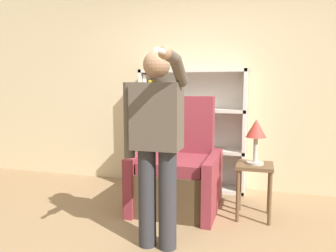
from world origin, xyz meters
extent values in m
cube|color=beige|center=(0.00, 2.03, 1.40)|extent=(8.00, 0.06, 2.80)
cube|color=silver|center=(-0.69, 1.85, 0.78)|extent=(0.04, 0.28, 1.56)
cube|color=silver|center=(0.65, 1.85, 0.78)|extent=(0.04, 0.28, 1.56)
cube|color=silver|center=(-0.02, 1.98, 0.78)|extent=(1.38, 0.01, 1.56)
cube|color=silver|center=(-0.02, 1.85, 0.02)|extent=(1.38, 0.28, 0.04)
cube|color=silver|center=(-0.02, 1.85, 0.52)|extent=(1.38, 0.28, 0.04)
cube|color=silver|center=(-0.02, 1.85, 1.04)|extent=(1.38, 0.28, 0.04)
cube|color=silver|center=(-0.02, 1.85, 1.54)|extent=(1.38, 0.28, 0.04)
cube|color=#BC4C56|center=(-0.64, 1.85, 0.26)|extent=(0.03, 0.16, 0.45)
cube|color=#1E47B2|center=(-0.60, 1.85, 0.26)|extent=(0.04, 0.17, 0.43)
cube|color=red|center=(-0.56, 1.85, 0.27)|extent=(0.05, 0.16, 0.46)
cube|color=purple|center=(-0.51, 1.85, 0.24)|extent=(0.04, 0.22, 0.40)
cube|color=black|center=(-0.46, 1.85, 0.19)|extent=(0.04, 0.22, 0.30)
cube|color=gold|center=(-0.42, 1.85, 0.27)|extent=(0.03, 0.19, 0.45)
cube|color=red|center=(-0.64, 1.85, 0.72)|extent=(0.04, 0.18, 0.35)
cube|color=#1E47B2|center=(-0.60, 1.85, 0.76)|extent=(0.03, 0.22, 0.43)
cube|color=red|center=(-0.56, 1.85, 0.69)|extent=(0.03, 0.19, 0.29)
cube|color=red|center=(-0.52, 1.85, 0.69)|extent=(0.05, 0.18, 0.29)
cube|color=#BC4C56|center=(-0.47, 1.85, 0.72)|extent=(0.03, 0.17, 0.36)
cube|color=white|center=(-0.64, 1.85, 1.28)|extent=(0.05, 0.19, 0.44)
cube|color=red|center=(-0.60, 1.85, 1.21)|extent=(0.03, 0.17, 0.30)
cube|color=gold|center=(-0.56, 1.85, 1.24)|extent=(0.04, 0.18, 0.37)
cube|color=black|center=(-0.52, 1.85, 1.23)|extent=(0.04, 0.23, 0.34)
cube|color=#337070|center=(-0.47, 1.85, 1.21)|extent=(0.03, 0.20, 0.29)
cube|color=#4C3823|center=(-0.03, 1.08, 0.23)|extent=(0.70, 0.78, 0.46)
cube|color=maroon|center=(-0.03, 1.04, 0.52)|extent=(0.66, 0.66, 0.12)
cube|color=maroon|center=(-0.03, 1.43, 0.73)|extent=(0.70, 0.16, 1.00)
cube|color=maroon|center=(-0.43, 1.08, 0.31)|extent=(0.10, 0.86, 0.62)
cube|color=maroon|center=(0.37, 1.08, 0.31)|extent=(0.10, 0.86, 0.62)
cylinder|color=#2D2D33|center=(-0.06, 0.22, 0.42)|extent=(0.15, 0.15, 0.84)
cylinder|color=#2D2D33|center=(0.12, 0.22, 0.42)|extent=(0.15, 0.15, 0.84)
cube|color=#51473D|center=(0.03, 0.22, 1.12)|extent=(0.40, 0.24, 0.54)
sphere|color=#997051|center=(0.03, 0.22, 1.53)|extent=(0.22, 0.22, 0.22)
cylinder|color=#51473D|center=(-0.21, 0.22, 1.07)|extent=(0.09, 0.09, 0.63)
cylinder|color=#51473D|center=(0.24, 0.10, 1.47)|extent=(0.09, 0.28, 0.23)
cylinder|color=#51473D|center=(0.24, -0.14, 1.56)|extent=(0.08, 0.27, 0.10)
sphere|color=#997051|center=(0.24, -0.27, 1.57)|extent=(0.09, 0.09, 0.09)
cylinder|color=white|center=(0.24, -0.37, 1.57)|extent=(0.04, 0.15, 0.04)
cube|color=brown|center=(0.80, 1.07, 0.55)|extent=(0.36, 0.36, 0.04)
cylinder|color=brown|center=(0.64, 0.92, 0.27)|extent=(0.04, 0.04, 0.53)
cylinder|color=brown|center=(0.95, 0.92, 0.27)|extent=(0.04, 0.04, 0.53)
cylinder|color=brown|center=(0.64, 1.23, 0.27)|extent=(0.04, 0.04, 0.53)
cylinder|color=brown|center=(0.95, 1.23, 0.27)|extent=(0.04, 0.04, 0.53)
cylinder|color=#B7B2A8|center=(0.80, 1.07, 0.58)|extent=(0.17, 0.17, 0.02)
cylinder|color=#B7B2A8|center=(0.80, 1.07, 0.72)|extent=(0.04, 0.04, 0.25)
cone|color=#B2382D|center=(0.80, 1.07, 0.93)|extent=(0.20, 0.20, 0.18)
camera|label=1|loc=(0.84, -2.29, 1.37)|focal=35.00mm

